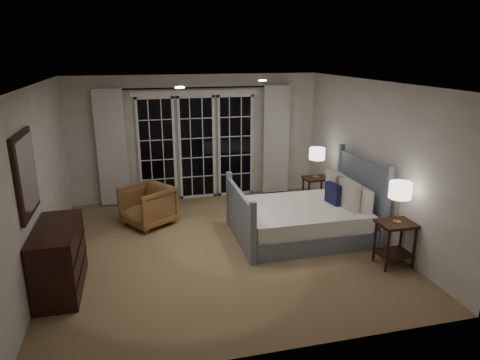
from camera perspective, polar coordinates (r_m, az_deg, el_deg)
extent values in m
plane|color=olive|center=(6.75, -2.42, -8.94)|extent=(5.00, 5.00, 0.00)
plane|color=silver|center=(6.09, -2.71, 12.73)|extent=(5.00, 5.00, 0.00)
cube|color=silver|center=(6.33, -25.31, -0.25)|extent=(0.02, 5.00, 2.50)
cube|color=silver|center=(7.21, 17.34, 2.55)|extent=(0.02, 5.00, 2.50)
cube|color=silver|center=(8.71, -5.83, 5.62)|extent=(5.00, 0.02, 2.50)
cube|color=silver|center=(4.03, 4.58, -7.98)|extent=(5.00, 0.02, 2.50)
cube|color=black|center=(8.65, -11.03, 3.96)|extent=(0.66, 0.02, 2.02)
cube|color=black|center=(8.72, -5.77, 4.29)|extent=(0.66, 0.02, 2.02)
cube|color=black|center=(8.86, -0.63, 4.58)|extent=(0.66, 0.02, 2.02)
cube|color=white|center=(8.53, -5.97, 11.49)|extent=(2.50, 0.04, 0.10)
cylinder|color=black|center=(8.47, -5.94, 12.13)|extent=(3.50, 0.03, 0.03)
cube|color=silver|center=(8.54, -16.74, 4.08)|extent=(0.55, 0.10, 2.25)
cube|color=silver|center=(8.99, 4.81, 5.35)|extent=(0.55, 0.10, 2.25)
cylinder|color=white|center=(6.87, 3.01, 13.11)|extent=(0.12, 0.12, 0.01)
cylinder|color=white|center=(5.61, -8.05, 12.12)|extent=(0.12, 0.12, 0.01)
cube|color=slate|center=(7.15, 8.12, -6.33)|extent=(1.96, 1.53, 0.29)
cube|color=white|center=(7.05, 8.21, -4.37)|extent=(1.90, 1.47, 0.24)
cube|color=slate|center=(7.41, 15.75, -2.00)|extent=(0.06, 1.53, 1.24)
cube|color=slate|center=(6.74, -0.04, -4.99)|extent=(0.06, 1.53, 0.86)
cube|color=white|center=(7.03, 15.64, -2.30)|extent=(0.14, 0.60, 0.36)
cube|color=white|center=(7.56, 13.31, -0.77)|extent=(0.14, 0.60, 0.36)
cube|color=beige|center=(6.97, 14.36, -1.96)|extent=(0.16, 0.46, 0.45)
cube|color=beige|center=(7.45, 12.37, -0.62)|extent=(0.16, 0.46, 0.45)
cube|color=#161A3D|center=(7.16, 12.31, -1.78)|extent=(0.15, 0.35, 0.34)
cube|color=black|center=(6.36, 20.15, -5.49)|extent=(0.50, 0.40, 0.04)
cube|color=black|center=(6.54, 19.75, -9.15)|extent=(0.46, 0.36, 0.03)
cylinder|color=black|center=(6.25, 19.03, -8.97)|extent=(0.04, 0.04, 0.62)
cylinder|color=black|center=(6.48, 22.21, -8.39)|extent=(0.04, 0.04, 0.62)
cylinder|color=black|center=(6.50, 17.52, -7.83)|extent=(0.04, 0.04, 0.62)
cylinder|color=black|center=(6.72, 20.63, -7.32)|extent=(0.04, 0.04, 0.62)
cube|color=black|center=(8.36, 10.07, 0.22)|extent=(0.46, 0.37, 0.04)
cube|color=black|center=(8.49, 9.93, -2.46)|extent=(0.42, 0.33, 0.03)
cylinder|color=black|center=(8.25, 9.15, -2.11)|extent=(0.04, 0.04, 0.57)
cylinder|color=black|center=(8.40, 11.58, -1.89)|extent=(0.04, 0.04, 0.57)
cylinder|color=black|center=(8.50, 8.38, -1.49)|extent=(0.04, 0.04, 0.57)
cylinder|color=black|center=(8.65, 10.76, -1.28)|extent=(0.04, 0.04, 0.57)
cylinder|color=tan|center=(6.35, 20.17, -5.24)|extent=(0.12, 0.12, 0.02)
cylinder|color=tan|center=(6.29, 20.34, -3.71)|extent=(0.02, 0.02, 0.34)
cylinder|color=white|center=(6.20, 20.60, -1.27)|extent=(0.30, 0.30, 0.22)
cylinder|color=tan|center=(8.35, 10.08, 0.42)|extent=(0.12, 0.12, 0.02)
cylinder|color=tan|center=(8.30, 10.15, 1.61)|extent=(0.02, 0.02, 0.34)
cylinder|color=white|center=(8.23, 10.25, 3.48)|extent=(0.30, 0.30, 0.22)
imported|color=brown|center=(7.62, -12.18, -3.37)|extent=(1.06, 1.05, 0.70)
cube|color=black|center=(5.93, -22.95, -9.63)|extent=(0.50, 1.21, 0.86)
cube|color=black|center=(5.95, -20.32, -10.78)|extent=(0.01, 1.19, 0.01)
cube|color=black|center=(5.83, -20.60, -8.32)|extent=(0.01, 1.19, 0.01)
cube|color=black|center=(5.60, -26.67, 0.67)|extent=(0.04, 0.85, 1.00)
cube|color=white|center=(5.59, -26.43, 0.69)|extent=(0.01, 0.73, 0.88)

